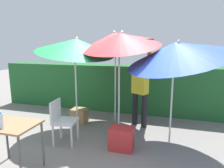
{
  "coord_description": "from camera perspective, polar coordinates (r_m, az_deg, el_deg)",
  "views": [
    {
      "loc": [
        1.26,
        -4.04,
        1.96
      ],
      "look_at": [
        0.0,
        0.3,
        1.1
      ],
      "focal_mm": 32.11,
      "sensor_mm": 36.0,
      "label": 1
    }
  ],
  "objects": [
    {
      "name": "ground_plane",
      "position": [
        4.66,
        -1.06,
        -14.09
      ],
      "size": [
        24.0,
        24.0,
        0.0
      ],
      "primitive_type": "plane",
      "color": "gray"
    },
    {
      "name": "hedge_row",
      "position": [
        6.13,
        3.98,
        -1.16
      ],
      "size": [
        8.0,
        0.7,
        1.39
      ],
      "primitive_type": "cube",
      "color": "#23602D",
      "rests_on": "ground_plane"
    },
    {
      "name": "umbrella_rainbow",
      "position": [
        4.31,
        2.47,
        12.41
      ],
      "size": [
        1.71,
        1.71,
        2.44
      ],
      "color": "silver",
      "rests_on": "ground_plane"
    },
    {
      "name": "umbrella_orange",
      "position": [
        4.64,
        -10.27,
        10.65
      ],
      "size": [
        1.83,
        1.8,
        2.35
      ],
      "color": "silver",
      "rests_on": "ground_plane"
    },
    {
      "name": "umbrella_yellow",
      "position": [
        3.98,
        17.83,
        8.9
      ],
      "size": [
        2.03,
        1.96,
        2.4
      ],
      "color": "silver",
      "rests_on": "ground_plane"
    },
    {
      "name": "umbrella_navy",
      "position": [
        5.03,
        0.82,
        12.56
      ],
      "size": [
        1.92,
        1.89,
        2.47
      ],
      "color": "silver",
      "rests_on": "ground_plane"
    },
    {
      "name": "person_vendor",
      "position": [
        4.9,
        8.02,
        -1.39
      ],
      "size": [
        0.53,
        0.36,
        1.88
      ],
      "color": "black",
      "rests_on": "ground_plane"
    },
    {
      "name": "chair_plastic",
      "position": [
        4.23,
        -14.07,
        -9.6
      ],
      "size": [
        0.49,
        0.49,
        0.89
      ],
      "color": "silver",
      "rests_on": "ground_plane"
    },
    {
      "name": "cooler_box",
      "position": [
        3.97,
        2.7,
        -15.22
      ],
      "size": [
        0.45,
        0.32,
        0.44
      ],
      "primitive_type": "cube",
      "color": "red",
      "rests_on": "ground_plane"
    },
    {
      "name": "crate_cardboard",
      "position": [
        5.32,
        -9.26,
        -8.86
      ],
      "size": [
        0.39,
        0.33,
        0.37
      ],
      "primitive_type": "cube",
      "color": "#9E7A4C",
      "rests_on": "ground_plane"
    },
    {
      "name": "folding_table",
      "position": [
        3.53,
        -26.81,
        -11.58
      ],
      "size": [
        0.8,
        0.6,
        0.79
      ],
      "color": "#4C4C51",
      "rests_on": "ground_plane"
    },
    {
      "name": "bottle_water",
      "position": [
        3.33,
        -29.05,
        -9.18
      ],
      "size": [
        0.07,
        0.07,
        0.24
      ],
      "color": "silver",
      "rests_on": "folding_table"
    }
  ]
}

